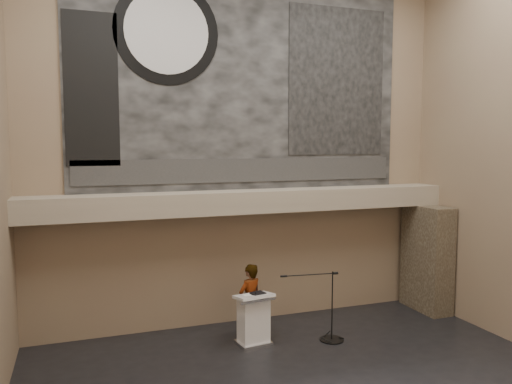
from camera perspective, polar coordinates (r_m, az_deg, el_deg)
name	(u,v)px	position (r m, az deg, el deg)	size (l,w,h in m)	color
wall_back	(245,145)	(11.80, -1.32, 5.43)	(10.00, 0.02, 8.50)	#876C55
soffit	(250,201)	(11.49, -0.68, -1.06)	(10.00, 0.80, 0.50)	gray
sprinkler_left	(182,217)	(11.07, -8.45, -2.84)	(0.04, 0.04, 0.06)	#B2893D
sprinkler_right	(325,210)	(12.23, 7.85, -2.03)	(0.04, 0.04, 0.06)	#B2893D
banner	(245,82)	(11.86, -1.29, 12.46)	(8.00, 0.05, 5.00)	black
banner_text_strip	(246,170)	(11.75, -1.21, 2.51)	(7.76, 0.02, 0.55)	#2A2A2A
banner_clock_rim	(167,32)	(11.55, -10.16, 17.60)	(2.30, 2.30, 0.02)	black
banner_clock_face	(167,31)	(11.53, -10.14, 17.62)	(1.84, 1.84, 0.02)	silver
banner_building_print	(337,82)	(12.79, 9.26, 12.33)	(2.60, 0.02, 3.60)	black
banner_brick_print	(91,90)	(11.18, -18.30, 11.06)	(1.10, 0.02, 3.20)	black
stone_pier	(427,258)	(13.63, 18.95, -7.14)	(0.60, 1.40, 2.70)	#3E3326
lectern	(254,319)	(10.92, -0.28, -14.36)	(0.83, 0.64, 1.14)	silver
binder	(258,293)	(10.75, 0.22, -11.52)	(0.29, 0.23, 0.04)	black
papers	(250,295)	(10.67, -0.64, -11.74)	(0.23, 0.32, 0.01)	white
speaker_person	(250,301)	(11.18, -0.69, -12.38)	(0.61, 0.40, 1.66)	white
mic_stand	(330,330)	(11.37, 8.46, -15.35)	(1.41, 0.52, 1.53)	black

